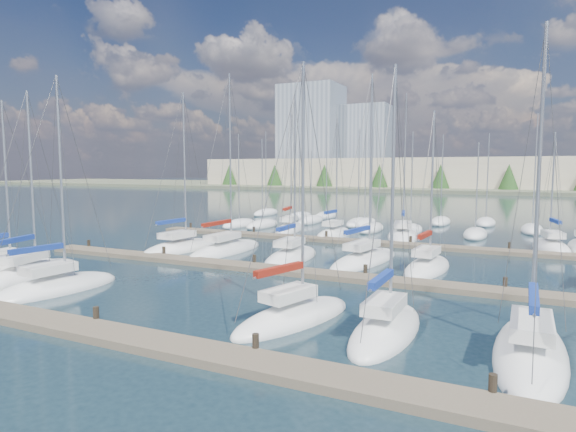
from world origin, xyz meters
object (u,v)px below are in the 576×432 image
at_px(sailboat_j, 291,257).
at_px(sailboat_n, 290,229).
at_px(sailboat_b, 28,275).
at_px(sailboat_e, 386,330).
at_px(sailboat_h, 181,248).
at_px(sailboat_i, 226,250).
at_px(sailboat_p, 403,236).
at_px(sailboat_o, 334,234).
at_px(sailboat_a, 1,272).
at_px(sailboat_k, 364,260).
at_px(sailboat_l, 427,268).
at_px(sailboat_c, 56,288).
at_px(sailboat_q, 551,247).
at_px(sailboat_f, 530,353).
at_px(sailboat_d, 294,317).

bearing_deg(sailboat_j, sailboat_n, 113.44).
xyz_separation_m(sailboat_b, sailboat_e, (23.02, -0.54, 0.02)).
xyz_separation_m(sailboat_h, sailboat_i, (4.06, 0.70, 0.01)).
height_order(sailboat_p, sailboat_o, sailboat_p).
relative_size(sailboat_b, sailboat_j, 0.94).
distance_m(sailboat_a, sailboat_k, 24.53).
height_order(sailboat_l, sailboat_o, sailboat_o).
height_order(sailboat_p, sailboat_e, sailboat_p).
height_order(sailboat_h, sailboat_n, sailboat_n).
relative_size(sailboat_i, sailboat_l, 1.33).
bearing_deg(sailboat_c, sailboat_o, 84.73).
xyz_separation_m(sailboat_a, sailboat_b, (2.30, 0.19, -0.01)).
height_order(sailboat_p, sailboat_q, sailboat_p).
bearing_deg(sailboat_i, sailboat_q, 30.30).
relative_size(sailboat_q, sailboat_f, 0.83).
distance_m(sailboat_l, sailboat_f, 15.02).
relative_size(sailboat_p, sailboat_b, 1.20).
height_order(sailboat_a, sailboat_n, sailboat_n).
height_order(sailboat_l, sailboat_b, sailboat_b).
xyz_separation_m(sailboat_o, sailboat_k, (6.76, -11.98, -0.01)).
relative_size(sailboat_i, sailboat_o, 1.19).
height_order(sailboat_c, sailboat_e, sailboat_c).
distance_m(sailboat_l, sailboat_d, 14.19).
relative_size(sailboat_f, sailboat_b, 1.03).
xyz_separation_m(sailboat_p, sailboat_n, (-12.43, -0.09, 0.01)).
xyz_separation_m(sailboat_p, sailboat_k, (0.24, -14.01, 0.00)).
xyz_separation_m(sailboat_i, sailboat_c, (-1.81, -14.69, -0.01)).
bearing_deg(sailboat_d, sailboat_q, 83.41).
distance_m(sailboat_q, sailboat_d, 29.23).
height_order(sailboat_p, sailboat_d, sailboat_p).
relative_size(sailboat_a, sailboat_f, 0.93).
height_order(sailboat_e, sailboat_j, sailboat_j).
relative_size(sailboat_a, sailboat_o, 0.94).
xyz_separation_m(sailboat_l, sailboat_b, (-22.42, -13.03, -0.01)).
distance_m(sailboat_l, sailboat_k, 4.68).
relative_size(sailboat_p, sailboat_k, 1.04).
bearing_deg(sailboat_h, sailboat_p, 49.72).
height_order(sailboat_i, sailboat_k, sailboat_i).
relative_size(sailboat_a, sailboat_k, 0.83).
bearing_deg(sailboat_i, sailboat_f, -30.19).
xyz_separation_m(sailboat_h, sailboat_f, (26.11, -13.15, 0.00)).
bearing_deg(sailboat_h, sailboat_n, 83.83).
bearing_deg(sailboat_a, sailboat_n, 73.19).
height_order(sailboat_i, sailboat_q, sailboat_i).
distance_m(sailboat_d, sailboat_k, 14.58).
distance_m(sailboat_o, sailboat_d, 27.64).
bearing_deg(sailboat_b, sailboat_e, -15.54).
relative_size(sailboat_q, sailboat_j, 0.81).
distance_m(sailboat_f, sailboat_j, 20.84).
bearing_deg(sailboat_o, sailboat_k, -56.27).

